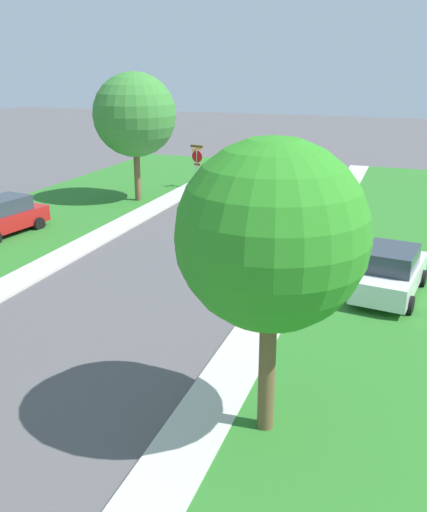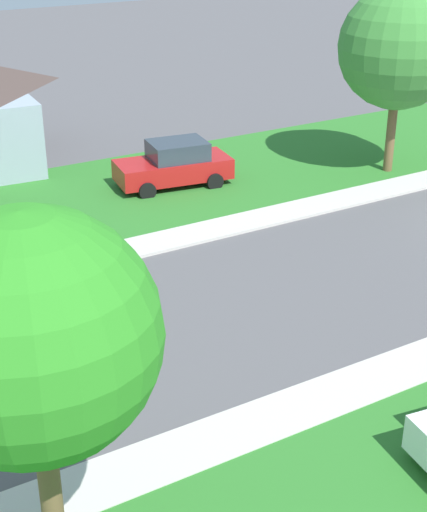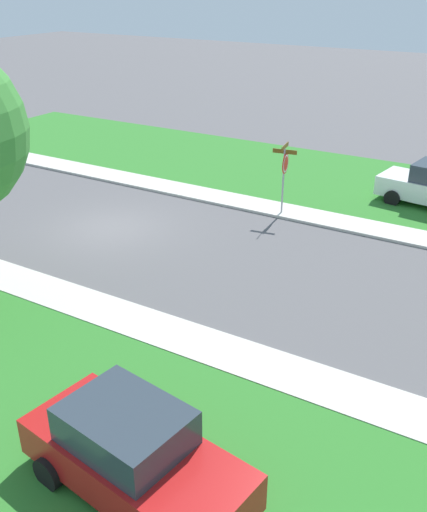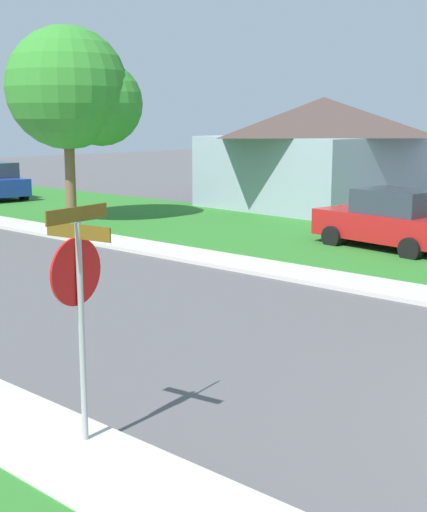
% 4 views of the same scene
% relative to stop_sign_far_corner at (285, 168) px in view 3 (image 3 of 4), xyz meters
% --- Properties ---
extents(ground_plane, '(120.00, 120.00, 0.00)m').
position_rel_stop_sign_far_corner_xyz_m(ground_plane, '(4.40, -4.86, -1.89)').
color(ground_plane, '#565456').
extents(sidewalk_east, '(1.40, 56.00, 0.10)m').
position_rel_stop_sign_far_corner_xyz_m(sidewalk_east, '(9.10, 7.14, -1.84)').
color(sidewalk_east, beige).
rests_on(sidewalk_east, ground).
extents(stop_sign_far_corner, '(0.91, 0.91, 2.77)m').
position_rel_stop_sign_far_corner_xyz_m(stop_sign_far_corner, '(0.00, 0.00, 0.00)').
color(stop_sign_far_corner, '#9E9EA3').
rests_on(stop_sign_far_corner, ground).
extents(car_red_across_road, '(2.49, 4.51, 1.76)m').
position_rel_stop_sign_far_corner_xyz_m(car_red_across_road, '(13.54, 3.28, -1.01)').
color(car_red_across_road, red).
rests_on(car_red_across_road, ground).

